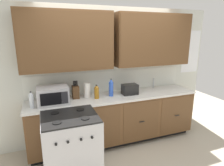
{
  "coord_description": "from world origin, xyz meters",
  "views": [
    {
      "loc": [
        -1.23,
        -2.8,
        2.03
      ],
      "look_at": [
        -0.08,
        0.27,
        1.18
      ],
      "focal_mm": 31.01,
      "sensor_mm": 36.0,
      "label": 1
    }
  ],
  "objects_px": {
    "stove_range": "(71,146)",
    "knife_block": "(76,92)",
    "bottle_blue": "(111,88)",
    "paper_towel_roll": "(87,90)",
    "bottle_clear": "(31,100)",
    "toaster": "(130,89)",
    "microwave": "(53,95)",
    "bottle_amber": "(97,92)"
  },
  "relations": [
    {
      "from": "bottle_amber",
      "to": "bottle_blue",
      "type": "height_order",
      "value": "bottle_blue"
    },
    {
      "from": "knife_block",
      "to": "paper_towel_roll",
      "type": "xyz_separation_m",
      "value": [
        0.2,
        -0.02,
        0.01
      ]
    },
    {
      "from": "bottle_amber",
      "to": "paper_towel_roll",
      "type": "bearing_deg",
      "value": 137.26
    },
    {
      "from": "stove_range",
      "to": "knife_block",
      "type": "relative_size",
      "value": 3.06
    },
    {
      "from": "bottle_blue",
      "to": "toaster",
      "type": "bearing_deg",
      "value": -4.61
    },
    {
      "from": "toaster",
      "to": "knife_block",
      "type": "height_order",
      "value": "knife_block"
    },
    {
      "from": "paper_towel_roll",
      "to": "bottle_clear",
      "type": "bearing_deg",
      "value": -167.49
    },
    {
      "from": "toaster",
      "to": "bottle_blue",
      "type": "relative_size",
      "value": 0.88
    },
    {
      "from": "paper_towel_roll",
      "to": "bottle_blue",
      "type": "relative_size",
      "value": 0.82
    },
    {
      "from": "stove_range",
      "to": "bottle_amber",
      "type": "height_order",
      "value": "bottle_amber"
    },
    {
      "from": "knife_block",
      "to": "paper_towel_roll",
      "type": "height_order",
      "value": "knife_block"
    },
    {
      "from": "paper_towel_roll",
      "to": "bottle_clear",
      "type": "relative_size",
      "value": 1.0
    },
    {
      "from": "bottle_blue",
      "to": "stove_range",
      "type": "bearing_deg",
      "value": -142.74
    },
    {
      "from": "microwave",
      "to": "bottle_amber",
      "type": "relative_size",
      "value": 1.97
    },
    {
      "from": "stove_range",
      "to": "knife_block",
      "type": "bearing_deg",
      "value": 73.5
    },
    {
      "from": "toaster",
      "to": "bottle_blue",
      "type": "height_order",
      "value": "bottle_blue"
    },
    {
      "from": "toaster",
      "to": "bottle_amber",
      "type": "bearing_deg",
      "value": -179.36
    },
    {
      "from": "knife_block",
      "to": "microwave",
      "type": "bearing_deg",
      "value": -158.75
    },
    {
      "from": "toaster",
      "to": "stove_range",
      "type": "bearing_deg",
      "value": -153.02
    },
    {
      "from": "stove_range",
      "to": "paper_towel_roll",
      "type": "distance_m",
      "value": 1.02
    },
    {
      "from": "stove_range",
      "to": "bottle_blue",
      "type": "xyz_separation_m",
      "value": [
        0.84,
        0.64,
        0.61
      ]
    },
    {
      "from": "microwave",
      "to": "toaster",
      "type": "relative_size",
      "value": 1.71
    },
    {
      "from": "bottle_amber",
      "to": "bottle_blue",
      "type": "relative_size",
      "value": 0.76
    },
    {
      "from": "toaster",
      "to": "bottle_blue",
      "type": "bearing_deg",
      "value": 175.39
    },
    {
      "from": "stove_range",
      "to": "toaster",
      "type": "height_order",
      "value": "toaster"
    },
    {
      "from": "microwave",
      "to": "paper_towel_roll",
      "type": "height_order",
      "value": "microwave"
    },
    {
      "from": "microwave",
      "to": "paper_towel_roll",
      "type": "xyz_separation_m",
      "value": [
        0.59,
        0.13,
        -0.01
      ]
    },
    {
      "from": "microwave",
      "to": "toaster",
      "type": "bearing_deg",
      "value": 0.4
    },
    {
      "from": "stove_range",
      "to": "microwave",
      "type": "xyz_separation_m",
      "value": [
        -0.17,
        0.6,
        0.6
      ]
    },
    {
      "from": "toaster",
      "to": "paper_towel_roll",
      "type": "bearing_deg",
      "value": 171.26
    },
    {
      "from": "microwave",
      "to": "bottle_clear",
      "type": "distance_m",
      "value": 0.33
    },
    {
      "from": "stove_range",
      "to": "bottle_amber",
      "type": "bearing_deg",
      "value": 47.14
    },
    {
      "from": "microwave",
      "to": "bottle_clear",
      "type": "xyz_separation_m",
      "value": [
        -0.32,
        -0.07,
        -0.01
      ]
    },
    {
      "from": "toaster",
      "to": "knife_block",
      "type": "xyz_separation_m",
      "value": [
        -0.97,
        0.14,
        0.02
      ]
    },
    {
      "from": "knife_block",
      "to": "bottle_blue",
      "type": "bearing_deg",
      "value": -10.35
    },
    {
      "from": "paper_towel_roll",
      "to": "microwave",
      "type": "bearing_deg",
      "value": -167.68
    },
    {
      "from": "toaster",
      "to": "bottle_blue",
      "type": "xyz_separation_m",
      "value": [
        -0.36,
        0.03,
        0.06
      ]
    },
    {
      "from": "bottle_amber",
      "to": "bottle_blue",
      "type": "distance_m",
      "value": 0.28
    },
    {
      "from": "paper_towel_roll",
      "to": "bottle_blue",
      "type": "height_order",
      "value": "bottle_blue"
    },
    {
      "from": "stove_range",
      "to": "toaster",
      "type": "xyz_separation_m",
      "value": [
        1.19,
        0.61,
        0.55
      ]
    },
    {
      "from": "knife_block",
      "to": "bottle_blue",
      "type": "relative_size",
      "value": 0.97
    },
    {
      "from": "stove_range",
      "to": "bottle_amber",
      "type": "relative_size",
      "value": 3.91
    }
  ]
}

